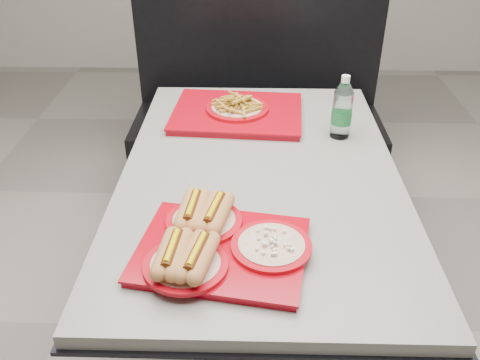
{
  "coord_description": "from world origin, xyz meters",
  "views": [
    {
      "loc": [
        -0.03,
        -1.42,
        1.61
      ],
      "look_at": [
        -0.06,
        -0.19,
        0.83
      ],
      "focal_mm": 38.0,
      "sensor_mm": 36.0,
      "label": 1
    }
  ],
  "objects_px": {
    "tray_near": "(215,242)",
    "tray_far": "(237,110)",
    "water_bottle": "(342,111)",
    "diner_table": "(259,211)",
    "booth_bench": "(257,121)"
  },
  "relations": [
    {
      "from": "tray_near",
      "to": "water_bottle",
      "type": "distance_m",
      "value": 0.79
    },
    {
      "from": "diner_table",
      "to": "booth_bench",
      "type": "relative_size",
      "value": 1.05
    },
    {
      "from": "tray_far",
      "to": "water_bottle",
      "type": "distance_m",
      "value": 0.42
    },
    {
      "from": "diner_table",
      "to": "tray_near",
      "type": "height_order",
      "value": "tray_near"
    },
    {
      "from": "booth_bench",
      "to": "tray_far",
      "type": "distance_m",
      "value": 0.79
    },
    {
      "from": "tray_far",
      "to": "water_bottle",
      "type": "height_order",
      "value": "water_bottle"
    },
    {
      "from": "tray_near",
      "to": "tray_far",
      "type": "xyz_separation_m",
      "value": [
        0.03,
        0.82,
        -0.01
      ]
    },
    {
      "from": "tray_near",
      "to": "tray_far",
      "type": "relative_size",
      "value": 0.9
    },
    {
      "from": "diner_table",
      "to": "water_bottle",
      "type": "xyz_separation_m",
      "value": [
        0.29,
        0.25,
        0.27
      ]
    },
    {
      "from": "tray_near",
      "to": "tray_far",
      "type": "height_order",
      "value": "tray_far"
    },
    {
      "from": "tray_far",
      "to": "diner_table",
      "type": "bearing_deg",
      "value": -77.78
    },
    {
      "from": "booth_bench",
      "to": "tray_far",
      "type": "relative_size",
      "value": 2.56
    },
    {
      "from": "water_bottle",
      "to": "tray_far",
      "type": "bearing_deg",
      "value": 157.69
    },
    {
      "from": "booth_bench",
      "to": "tray_near",
      "type": "distance_m",
      "value": 1.56
    },
    {
      "from": "diner_table",
      "to": "booth_bench",
      "type": "bearing_deg",
      "value": 90.0
    }
  ]
}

